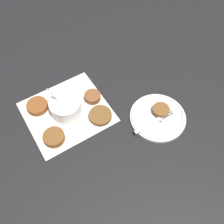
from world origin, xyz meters
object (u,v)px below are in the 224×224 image
object	(u,v)px
sauce_bowl	(66,107)
fork	(159,119)
fritter_on_plate	(161,110)
serving_plate	(158,117)

from	to	relation	value
sauce_bowl	fork	size ratio (longest dim) A/B	0.73
fritter_on_plate	serving_plate	bearing A→B (deg)	-145.37
fork	fritter_on_plate	bearing A→B (deg)	46.69
sauce_bowl	fritter_on_plate	size ratio (longest dim) A/B	2.04
sauce_bowl	serving_plate	size ratio (longest dim) A/B	0.61
serving_plate	fork	world-z (taller)	fork
sauce_bowl	fritter_on_plate	distance (m)	0.32
serving_plate	fritter_on_plate	distance (m)	0.03
serving_plate	sauce_bowl	bearing A→B (deg)	147.53
serving_plate	fork	size ratio (longest dim) A/B	1.20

